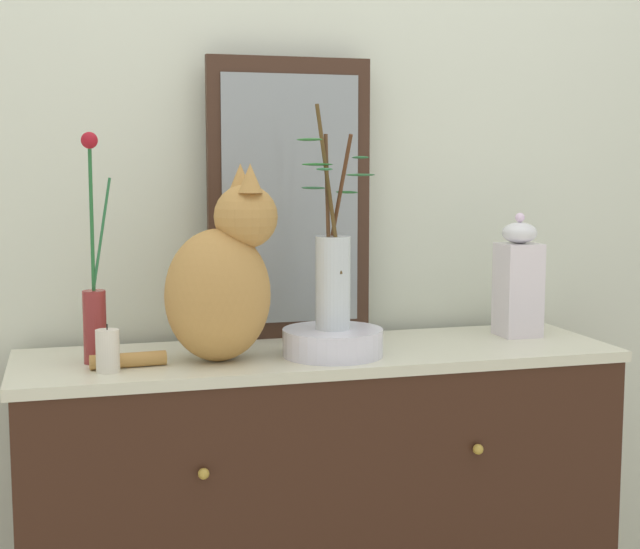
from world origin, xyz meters
name	(u,v)px	position (x,y,z in m)	size (l,w,h in m)	color
wall_back	(291,182)	(0.00, 0.28, 1.30)	(4.40, 0.08, 2.60)	silver
sideboard	(320,536)	(0.00, 0.00, 0.46)	(1.40, 0.43, 0.91)	#371F14
mirror_leaning	(290,199)	(-0.03, 0.18, 1.26)	(0.41, 0.03, 0.70)	#3C261A
cat_sitting	(223,280)	(-0.24, -0.05, 1.09)	(0.42, 0.21, 0.44)	#BB8846
vase_slim_green	(94,303)	(-0.51, 0.00, 1.04)	(0.07, 0.05, 0.50)	maroon
bowl_porcelain	(333,342)	(0.01, -0.06, 0.94)	(0.23, 0.23, 0.06)	silver
vase_glass_clear	(333,271)	(0.01, -0.06, 1.11)	(0.21, 0.17, 0.51)	silver
jar_lidded_porcelain	(518,281)	(0.54, 0.05, 1.05)	(0.10, 0.10, 0.31)	white
candle_pillar	(108,351)	(-0.49, -0.10, 0.96)	(0.05, 0.05, 0.10)	silver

